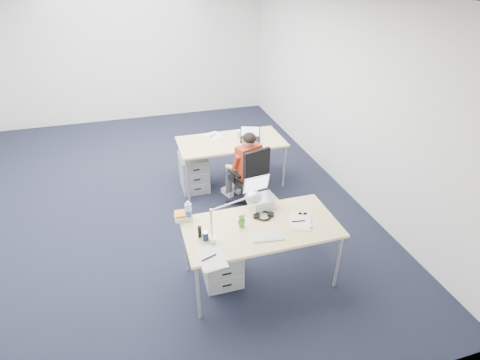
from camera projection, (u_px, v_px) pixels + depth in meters
name	position (u px, v px, depth m)	size (l,w,h in m)	color
floor	(146.00, 198.00, 5.65)	(7.00, 7.00, 0.00)	black
room	(129.00, 86.00, 4.78)	(6.02, 7.02, 2.80)	silver
desk_near	(261.00, 229.00, 3.89)	(1.60, 0.80, 0.73)	#D7BE7C
desk_far	(231.00, 144.00, 5.72)	(1.60, 0.80, 0.73)	#D7BE7C
office_chair	(249.00, 190.00, 5.34)	(0.76, 0.76, 0.97)	black
seated_person	(243.00, 167.00, 5.30)	(0.49, 0.66, 1.13)	#A02F16
drawer_pedestal_near	(221.00, 258.00, 4.11)	(0.40, 0.50, 0.55)	#B0B3B5
drawer_pedestal_far	(194.00, 172.00, 5.78)	(0.40, 0.50, 0.55)	#B0B3B5
silver_laptop	(261.00, 195.00, 4.07)	(0.31, 0.25, 0.33)	silver
wireless_keyboard	(268.00, 237.00, 3.70)	(0.32, 0.13, 0.02)	white
computer_mouse	(310.00, 226.00, 3.84)	(0.05, 0.09, 0.03)	white
headphones	(264.00, 215.00, 3.99)	(0.23, 0.18, 0.04)	black
can_koozie	(205.00, 236.00, 3.65)	(0.06, 0.06, 0.10)	#152341
water_bottle	(188.00, 211.00, 3.90)	(0.07, 0.07, 0.23)	silver
bear_figurine	(242.00, 221.00, 3.82)	(0.08, 0.06, 0.15)	#2D7C21
book_stack	(183.00, 216.00, 3.95)	(0.18, 0.14, 0.08)	silver
cordless_phone	(200.00, 232.00, 3.67)	(0.04, 0.02, 0.13)	black
papers_left	(211.00, 258.00, 3.44)	(0.23, 0.33, 0.01)	#F7F68F
papers_right	(300.00, 222.00, 3.92)	(0.21, 0.31, 0.01)	#F7F68F
sunglasses	(303.00, 214.00, 4.02)	(0.10, 0.05, 0.02)	black
desk_lamp	(228.00, 217.00, 3.55)	(0.46, 0.17, 0.53)	silver
dark_laptop	(250.00, 134.00, 5.64)	(0.30, 0.29, 0.22)	black
far_cup	(239.00, 134.00, 5.78)	(0.08, 0.08, 0.11)	white
far_papers	(214.00, 136.00, 5.83)	(0.21, 0.30, 0.01)	white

